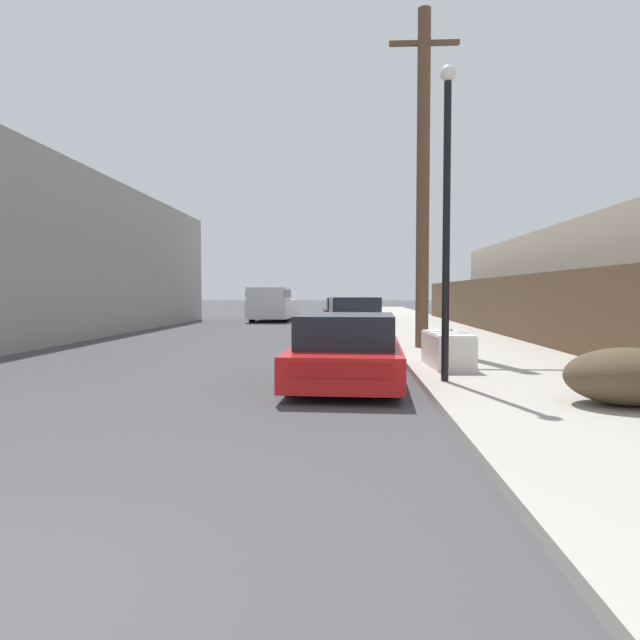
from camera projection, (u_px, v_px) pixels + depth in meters
sidewalk_curb at (421, 326)px, 25.76m from camera, size 4.20×63.00×0.12m
discarded_fridge at (447, 349)px, 11.13m from camera, size 0.78×1.85×0.69m
parked_sports_car_red at (347, 351)px, 9.82m from camera, size 2.02×4.52×1.20m
car_parked_mid at (353, 320)px, 18.54m from camera, size 2.06×4.37×1.41m
car_parked_far at (343, 312)px, 27.13m from camera, size 2.04×4.71×1.31m
pickup_truck at (273, 304)px, 31.15m from camera, size 2.26×5.84×1.82m
utility_pole at (423, 177)px, 14.83m from camera, size 1.80×0.34×8.74m
street_lamp at (447, 201)px, 9.18m from camera, size 0.26×0.26×5.07m
brush_pile at (629, 376)px, 7.32m from camera, size 1.62×1.20×0.74m
wooden_fence at (507, 306)px, 18.76m from camera, size 0.08×33.46×1.98m
building_left_block at (18, 257)px, 20.71m from camera, size 7.00×24.85×5.67m
building_right_house at (629, 284)px, 19.45m from camera, size 6.00×22.14×3.73m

